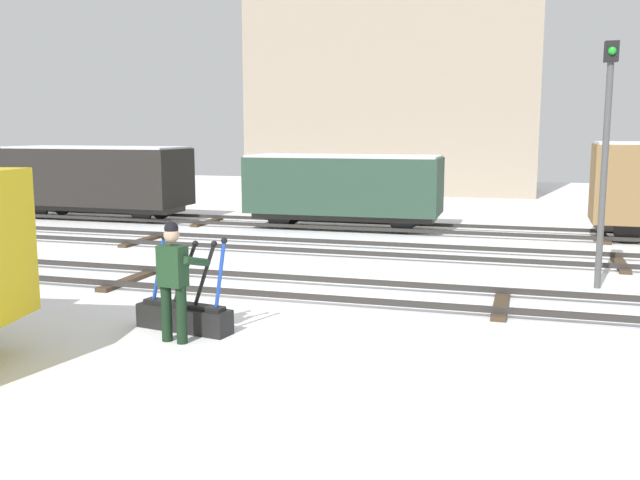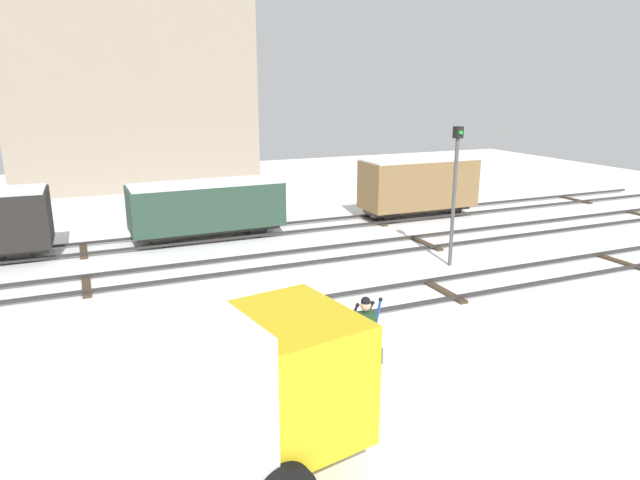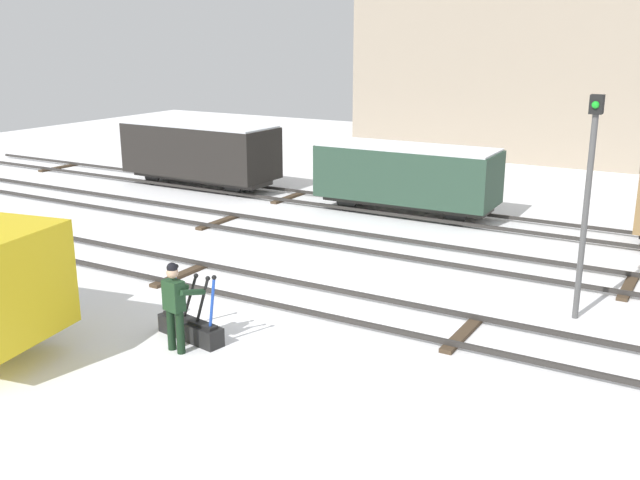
% 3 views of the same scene
% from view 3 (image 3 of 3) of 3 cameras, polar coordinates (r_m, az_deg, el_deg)
% --- Properties ---
extents(ground_plane, '(60.00, 60.00, 0.00)m').
position_cam_3_polar(ground_plane, '(15.75, -1.05, -4.94)').
color(ground_plane, white).
extents(track_main_line, '(44.00, 1.94, 0.18)m').
position_cam_3_polar(track_main_line, '(15.72, -1.05, -4.58)').
color(track_main_line, '#2D2B28').
rests_on(track_main_line, ground_plane).
extents(track_siding_near, '(44.00, 1.94, 0.18)m').
position_cam_3_polar(track_siding_near, '(19.48, 5.79, -0.56)').
color(track_siding_near, '#2D2B28').
rests_on(track_siding_near, ground_plane).
extents(track_siding_far, '(44.00, 1.94, 0.18)m').
position_cam_3_polar(track_siding_far, '(23.03, 9.91, 1.87)').
color(track_siding_far, '#2D2B28').
rests_on(track_siding_far, ground_plane).
extents(switch_lever_frame, '(1.56, 0.62, 1.44)m').
position_cam_3_polar(switch_lever_frame, '(14.09, -10.09, -6.70)').
color(switch_lever_frame, black).
rests_on(switch_lever_frame, ground_plane).
extents(rail_worker, '(0.62, 0.70, 1.70)m').
position_cam_3_polar(rail_worker, '(13.37, -11.28, -4.78)').
color(rail_worker, black).
rests_on(rail_worker, ground_plane).
extents(signal_post, '(0.24, 0.32, 4.50)m').
position_cam_3_polar(signal_post, '(15.08, 20.28, 3.83)').
color(signal_post, '#4C4C4C').
rests_on(signal_post, ground_plane).
extents(apartment_building, '(13.60, 5.38, 11.43)m').
position_cam_3_polar(apartment_building, '(36.16, 14.46, 15.62)').
color(apartment_building, gray).
rests_on(apartment_building, ground_plane).
extents(freight_car_back_track, '(6.02, 2.28, 2.39)m').
position_cam_3_polar(freight_car_back_track, '(27.62, -9.39, 6.89)').
color(freight_car_back_track, '#2D2B28').
rests_on(freight_car_back_track, ground_plane).
extents(freight_car_mid_siding, '(5.72, 2.17, 2.20)m').
position_cam_3_polar(freight_car_mid_siding, '(23.29, 6.82, 5.09)').
color(freight_car_mid_siding, '#2D2B28').
rests_on(freight_car_mid_siding, ground_plane).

